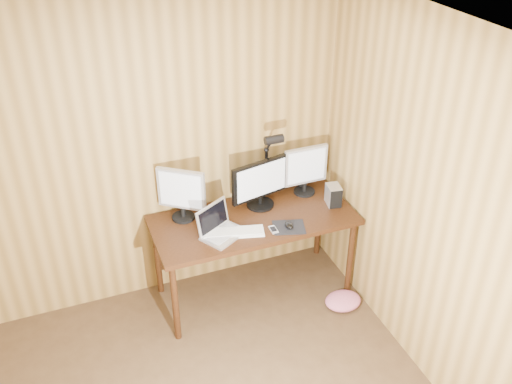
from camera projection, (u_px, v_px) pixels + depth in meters
room_shell at (193, 353)px, 2.64m from camera, size 4.00×4.00×4.00m
desk at (251, 226)px, 4.61m from camera, size 1.60×0.70×0.75m
monitor_center at (260, 183)px, 4.54m from camera, size 0.51×0.23×0.40m
monitor_left at (182, 193)px, 4.37m from camera, size 0.33×0.26×0.43m
monitor_right at (306, 169)px, 4.70m from camera, size 0.38×0.18×0.42m
laptop at (219, 227)px, 4.28m from camera, size 0.40×0.37×0.23m
keyboard at (234, 232)px, 4.31m from camera, size 0.48×0.25×0.02m
mousepad at (289, 227)px, 4.38m from camera, size 0.29×0.26×0.00m
mouse at (289, 225)px, 4.37m from camera, size 0.09×0.12×0.04m
hard_drive at (333, 195)px, 4.62m from camera, size 0.13×0.17×0.17m
phone at (273, 230)px, 4.34m from camera, size 0.05×0.10×0.01m
speaker at (302, 181)px, 4.86m from camera, size 0.05×0.05×0.12m
desk_lamp at (270, 156)px, 4.53m from camera, size 0.15×0.21×0.65m
fabric_pile at (343, 301)px, 4.70m from camera, size 0.33×0.28×0.10m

